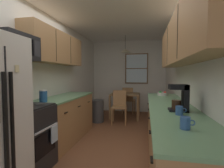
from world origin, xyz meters
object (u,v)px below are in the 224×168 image
at_px(storage_canister, 43,96).
at_px(mug_spare, 185,123).
at_px(dining_chair_near, 119,105).
at_px(trash_bin, 98,111).
at_px(stove_range, 25,138).
at_px(mug_by_coffeemaker, 179,110).
at_px(dining_table, 125,98).
at_px(table_serving_bowl, 123,92).
at_px(fruit_bowl, 163,94).
at_px(dining_chair_far, 128,99).
at_px(microwave_over_range, 15,47).
at_px(coffee_maker, 181,97).

relative_size(storage_canister, mug_spare, 1.67).
bearing_deg(dining_chair_near, trash_bin, -177.00).
distance_m(stove_range, mug_by_coffeemaker, 2.06).
bearing_deg(dining_table, table_serving_bowl, 150.88).
bearing_deg(fruit_bowl, table_serving_bowl, 125.45).
height_order(fruit_bowl, table_serving_bowl, fruit_bowl).
height_order(dining_table, fruit_bowl, fruit_bowl).
relative_size(dining_chair_far, mug_by_coffeemaker, 7.69).
relative_size(microwave_over_range, table_serving_bowl, 3.01).
relative_size(microwave_over_range, dining_table, 0.70).
bearing_deg(mug_spare, storage_canister, 153.21).
xyz_separation_m(mug_by_coffeemaker, table_serving_bowl, (-1.09, 3.28, -0.17)).
bearing_deg(storage_canister, dining_table, 69.92).
height_order(coffee_maker, mug_by_coffeemaker, coffee_maker).
bearing_deg(fruit_bowl, dining_chair_far, 114.76).
bearing_deg(trash_bin, microwave_over_range, -99.05).
bearing_deg(dining_chair_near, stove_range, -109.32).
distance_m(storage_canister, fruit_bowl, 2.37).
bearing_deg(dining_chair_far, trash_bin, -120.79).
xyz_separation_m(microwave_over_range, dining_table, (1.11, 3.20, -1.09)).
bearing_deg(dining_chair_near, microwave_over_range, -111.53).
height_order(dining_chair_near, trash_bin, dining_chair_near).
bearing_deg(table_serving_bowl, dining_table, -29.12).
distance_m(stove_range, mug_spare, 2.08).
xyz_separation_m(storage_canister, table_serving_bowl, (0.92, 2.79, -0.22)).
xyz_separation_m(dining_table, dining_chair_near, (-0.09, -0.60, -0.13)).
xyz_separation_m(microwave_over_range, dining_chair_far, (1.15, 3.80, -1.22)).
distance_m(dining_chair_near, storage_canister, 2.38).
distance_m(dining_table, storage_canister, 2.94).
bearing_deg(mug_spare, dining_chair_near, 108.49).
xyz_separation_m(dining_chair_near, fruit_bowl, (1.07, -0.85, 0.44)).
bearing_deg(dining_chair_far, dining_chair_near, -95.85).
height_order(stove_range, storage_canister, stove_range).
distance_m(mug_spare, fruit_bowl, 2.28).
height_order(microwave_over_range, table_serving_bowl, microwave_over_range).
bearing_deg(microwave_over_range, storage_canister, 76.63).
xyz_separation_m(storage_canister, mug_spare, (1.96, -0.99, -0.05)).
distance_m(microwave_over_range, dining_chair_far, 4.15).
height_order(storage_canister, table_serving_bowl, storage_canister).
relative_size(storage_canister, fruit_bowl, 0.95).
distance_m(microwave_over_range, dining_table, 3.55).
xyz_separation_m(dining_chair_far, storage_canister, (-1.04, -3.34, 0.50)).
bearing_deg(dining_chair_near, coffee_maker, -64.64).
bearing_deg(mug_spare, mug_by_coffeemaker, 84.89).
relative_size(dining_table, mug_spare, 7.33).
relative_size(trash_bin, fruit_bowl, 3.03).
distance_m(trash_bin, storage_canister, 2.23).
xyz_separation_m(microwave_over_range, mug_by_coffeemaker, (2.11, -0.03, -0.77)).
distance_m(mug_spare, table_serving_bowl, 3.92).
distance_m(dining_table, mug_by_coffeemaker, 3.40).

